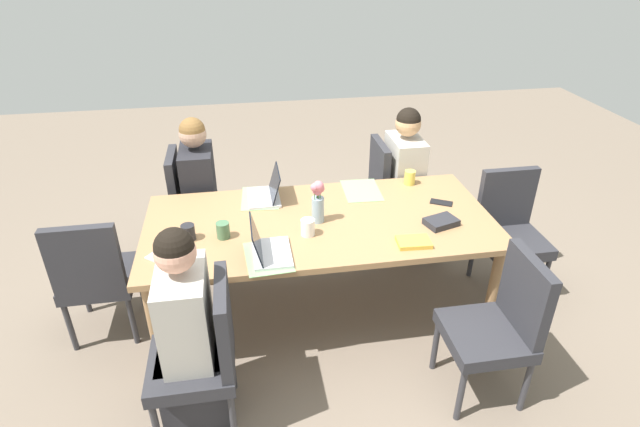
% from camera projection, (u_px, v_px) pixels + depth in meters
% --- Properties ---
extents(ground_plane, '(10.00, 10.00, 0.00)m').
position_uv_depth(ground_plane, '(320.00, 306.00, 3.67)').
color(ground_plane, '#756656').
extents(dining_table, '(2.26, 1.06, 0.72)m').
position_uv_depth(dining_table, '(320.00, 229.00, 3.35)').
color(dining_table, '#9E754C').
rests_on(dining_table, ground_plane).
extents(chair_far_left_near, '(0.44, 0.44, 0.90)m').
position_uv_depth(chair_far_left_near, '(391.00, 187.00, 4.24)').
color(chair_far_left_near, '#2D2D33').
rests_on(chair_far_left_near, ground_plane).
extents(person_far_left_near, '(0.36, 0.40, 1.19)m').
position_uv_depth(person_far_left_near, '(403.00, 187.00, 4.18)').
color(person_far_left_near, '#2D2D33').
rests_on(person_far_left_near, ground_plane).
extents(chair_near_left_mid, '(0.44, 0.44, 0.90)m').
position_uv_depth(chair_near_left_mid, '(205.00, 350.00, 2.60)').
color(chair_near_left_mid, '#2D2D33').
rests_on(chair_near_left_mid, ground_plane).
extents(person_near_left_mid, '(0.36, 0.40, 1.19)m').
position_uv_depth(person_near_left_mid, '(190.00, 340.00, 2.63)').
color(person_near_left_mid, '#2D2D33').
rests_on(person_near_left_mid, ground_plane).
extents(chair_far_left_far, '(0.44, 0.44, 0.90)m').
position_uv_depth(chair_far_left_far, '(192.00, 200.00, 4.04)').
color(chair_far_left_far, '#2D2D33').
rests_on(chair_far_left_far, ground_plane).
extents(person_far_left_far, '(0.36, 0.40, 1.19)m').
position_uv_depth(person_far_left_far, '(201.00, 200.00, 3.98)').
color(person_far_left_far, '#2D2D33').
rests_on(person_far_left_far, ground_plane).
extents(chair_head_left_right_near, '(0.44, 0.44, 0.90)m').
position_uv_depth(chair_head_left_right_near, '(95.00, 273.00, 3.18)').
color(chair_head_left_right_near, '#2D2D33').
rests_on(chair_head_left_right_near, ground_plane).
extents(chair_head_right_right_mid, '(0.44, 0.44, 0.90)m').
position_uv_depth(chair_head_right_right_mid, '(510.00, 226.00, 3.69)').
color(chair_head_right_right_mid, '#2D2D33').
rests_on(chair_head_right_right_mid, ground_plane).
extents(chair_near_right_far, '(0.44, 0.44, 0.90)m').
position_uv_depth(chair_near_right_far, '(500.00, 322.00, 2.79)').
color(chair_near_right_far, '#2D2D33').
rests_on(chair_near_right_far, ground_plane).
extents(flower_vase, '(0.10, 0.08, 0.29)m').
position_uv_depth(flower_vase, '(318.00, 199.00, 3.22)').
color(flower_vase, '#8EA8B7').
rests_on(flower_vase, dining_table).
extents(placemat_far_left_near, '(0.27, 0.37, 0.00)m').
position_uv_depth(placemat_far_left_near, '(362.00, 191.00, 3.68)').
color(placemat_far_left_near, '#7FAD70').
rests_on(placemat_far_left_near, dining_table).
extents(placemat_near_left_mid, '(0.28, 0.38, 0.00)m').
position_uv_depth(placemat_near_left_mid, '(268.00, 257.00, 2.94)').
color(placemat_near_left_mid, '#7FAD70').
rests_on(placemat_near_left_mid, dining_table).
extents(placemat_far_left_far, '(0.29, 0.38, 0.00)m').
position_uv_depth(placemat_far_left_far, '(260.00, 198.00, 3.58)').
color(placemat_far_left_far, '#7FAD70').
rests_on(placemat_far_left_far, dining_table).
extents(laptop_far_left_far, '(0.22, 0.32, 0.21)m').
position_uv_depth(laptop_far_left_far, '(267.00, 193.00, 3.56)').
color(laptop_far_left_far, silver).
rests_on(laptop_far_left_far, dining_table).
extents(laptop_near_left_mid, '(0.22, 0.32, 0.21)m').
position_uv_depth(laptop_near_left_mid, '(267.00, 249.00, 2.94)').
color(laptop_near_left_mid, silver).
rests_on(laptop_near_left_mid, dining_table).
extents(coffee_mug_near_left, '(0.08, 0.08, 0.10)m').
position_uv_depth(coffee_mug_near_left, '(188.00, 232.00, 3.09)').
color(coffee_mug_near_left, '#232328').
rests_on(coffee_mug_near_left, dining_table).
extents(coffee_mug_near_right, '(0.09, 0.09, 0.11)m').
position_uv_depth(coffee_mug_near_right, '(308.00, 227.00, 3.13)').
color(coffee_mug_near_right, white).
rests_on(coffee_mug_near_right, dining_table).
extents(coffee_mug_centre_left, '(0.08, 0.08, 0.10)m').
position_uv_depth(coffee_mug_centre_left, '(410.00, 178.00, 3.76)').
color(coffee_mug_centre_left, '#DBC64C').
rests_on(coffee_mug_centre_left, dining_table).
extents(coffee_mug_centre_right, '(0.08, 0.08, 0.10)m').
position_uv_depth(coffee_mug_centre_right, '(223.00, 230.00, 3.11)').
color(coffee_mug_centre_right, '#47704C').
rests_on(coffee_mug_centre_right, dining_table).
extents(book_red_cover, '(0.23, 0.19, 0.04)m').
position_uv_depth(book_red_cover, '(441.00, 222.00, 3.25)').
color(book_red_cover, '#28282D').
rests_on(book_red_cover, dining_table).
extents(book_blue_cover, '(0.21, 0.15, 0.03)m').
position_uv_depth(book_blue_cover, '(414.00, 242.00, 3.06)').
color(book_blue_cover, gold).
rests_on(book_blue_cover, dining_table).
extents(phone_black, '(0.17, 0.14, 0.01)m').
position_uv_depth(phone_black, '(441.00, 203.00, 3.52)').
color(phone_black, black).
rests_on(phone_black, dining_table).
extents(phone_silver, '(0.16, 0.15, 0.01)m').
position_uv_depth(phone_silver, '(158.00, 259.00, 2.92)').
color(phone_silver, silver).
rests_on(phone_silver, dining_table).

